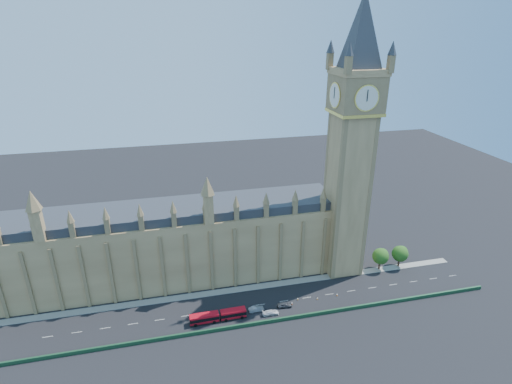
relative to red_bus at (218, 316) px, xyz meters
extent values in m
plane|color=black|center=(10.44, 4.24, -1.56)|extent=(400.00, 400.00, 0.00)
cube|color=olive|center=(-14.56, 26.24, 10.94)|extent=(120.00, 20.00, 25.00)
cube|color=#2D3035|center=(-14.56, 26.24, 24.94)|extent=(120.00, 18.00, 3.00)
cube|color=olive|center=(48.44, 18.24, 27.44)|extent=(12.00, 12.00, 58.00)
cube|color=olive|center=(48.44, 18.24, 62.44)|extent=(14.00, 14.00, 12.00)
cylinder|color=silver|center=(48.44, 11.09, 62.44)|extent=(7.20, 0.30, 7.20)
cube|color=olive|center=(48.44, 18.24, 69.44)|extent=(14.50, 14.50, 2.00)
cube|color=#1E4C2D|center=(10.44, -4.76, -0.96)|extent=(160.00, 0.60, 1.20)
cube|color=gray|center=(10.44, 13.74, -1.48)|extent=(160.00, 3.00, 0.16)
cylinder|color=#382619|center=(62.44, 14.24, 0.44)|extent=(0.70, 0.70, 4.00)
sphere|color=#234D14|center=(62.44, 14.24, 3.94)|extent=(6.00, 6.00, 6.00)
sphere|color=#234D14|center=(63.24, 14.54, 4.54)|extent=(4.38, 4.38, 4.38)
cylinder|color=#382619|center=(70.44, 14.24, 0.44)|extent=(0.70, 0.70, 4.00)
sphere|color=#234D14|center=(70.44, 14.24, 3.94)|extent=(6.00, 6.00, 6.00)
sphere|color=#234D14|center=(71.24, 14.54, 4.54)|extent=(4.38, 4.38, 4.38)
cube|color=red|center=(-4.22, -0.07, -0.08)|extent=(8.90, 2.61, 2.96)
cube|color=red|center=(4.74, 0.08, -0.08)|extent=(7.92, 2.59, 2.96)
cube|color=black|center=(-4.22, -0.07, 0.28)|extent=(8.96, 2.66, 1.12)
cube|color=black|center=(4.74, 0.08, 0.28)|extent=(7.97, 2.64, 1.12)
cylinder|color=black|center=(0.01, 0.00, -0.23)|extent=(0.83, 2.38, 2.36)
cylinder|color=black|center=(-7.04, -1.35, -1.06)|extent=(0.99, 0.31, 0.99)
cylinder|color=black|center=(-7.08, 1.12, -1.06)|extent=(0.99, 0.31, 0.99)
cylinder|color=black|center=(-1.37, -1.25, -1.06)|extent=(0.99, 0.31, 0.99)
cylinder|color=black|center=(-1.41, 1.21, -1.06)|extent=(0.99, 0.31, 0.99)
cylinder|color=black|center=(2.24, -1.20, -1.06)|extent=(0.99, 0.31, 0.99)
cylinder|color=black|center=(2.20, 1.27, -1.06)|extent=(0.99, 0.31, 0.99)
cylinder|color=black|center=(7.28, -1.11, -1.06)|extent=(0.99, 0.31, 0.99)
cylinder|color=black|center=(7.24, 1.35, -1.06)|extent=(0.99, 0.31, 0.99)
imported|color=#3A3D41|center=(21.74, 1.36, -0.74)|extent=(4.96, 2.38, 1.64)
imported|color=#94959B|center=(12.44, 1.51, -0.74)|extent=(5.03, 2.02, 1.62)
imported|color=silver|center=(16.44, -1.17, -0.80)|extent=(5.23, 2.18, 1.51)
cube|color=black|center=(40.69, 2.92, -1.53)|extent=(0.50, 0.50, 0.04)
cone|color=#ED5F0C|center=(40.69, 2.92, -1.17)|extent=(0.55, 0.55, 0.78)
cylinder|color=white|center=(40.69, 2.92, -1.05)|extent=(0.38, 0.38, 0.13)
cube|color=black|center=(33.49, 2.60, -1.54)|extent=(0.51, 0.51, 0.04)
cone|color=orange|center=(33.49, 2.60, -1.18)|extent=(0.56, 0.56, 0.76)
cylinder|color=white|center=(33.49, 2.60, -1.07)|extent=(0.37, 0.37, 0.13)
cube|color=black|center=(24.44, 1.98, -1.54)|extent=(0.42, 0.42, 0.04)
cone|color=#F3540C|center=(24.44, 1.98, -1.19)|extent=(0.46, 0.46, 0.73)
cylinder|color=white|center=(24.44, 1.98, -1.09)|extent=(0.35, 0.35, 0.13)
cube|color=black|center=(27.09, 3.81, -1.54)|extent=(0.51, 0.51, 0.04)
cone|color=orange|center=(27.09, 3.81, -1.19)|extent=(0.56, 0.56, 0.73)
cylinder|color=white|center=(27.09, 3.81, -1.09)|extent=(0.35, 0.35, 0.12)
camera|label=1|loc=(-10.91, -98.30, 82.41)|focal=28.00mm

